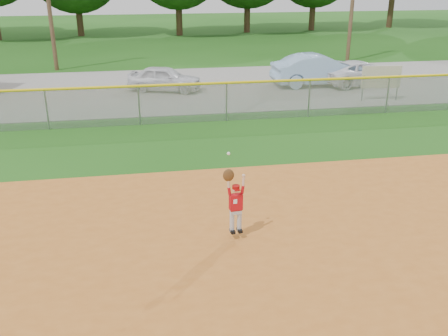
# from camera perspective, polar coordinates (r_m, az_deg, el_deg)

# --- Properties ---
(ground) EXTENTS (120.00, 120.00, 0.00)m
(ground) POSITION_cam_1_polar(r_m,az_deg,el_deg) (10.69, 9.73, -9.79)
(ground) COLOR #1B5012
(ground) RESTS_ON ground
(parking_strip) EXTENTS (44.00, 10.00, 0.03)m
(parking_strip) POSITION_cam_1_polar(r_m,az_deg,el_deg) (25.36, -2.10, 9.24)
(parking_strip) COLOR gray
(parking_strip) RESTS_ON ground
(car_white_a) EXTENTS (3.77, 2.44, 1.19)m
(car_white_a) POSITION_cam_1_polar(r_m,az_deg,el_deg) (24.51, -6.81, 10.12)
(car_white_a) COLOR silver
(car_white_a) RESTS_ON parking_strip
(car_blue) EXTENTS (4.73, 1.70, 1.55)m
(car_blue) POSITION_cam_1_polar(r_m,az_deg,el_deg) (25.95, 10.80, 10.95)
(car_blue) COLOR #90B3D8
(car_blue) RESTS_ON parking_strip
(car_white_b) EXTENTS (4.64, 3.00, 1.19)m
(car_white_b) POSITION_cam_1_polar(r_m,az_deg,el_deg) (26.71, 15.26, 10.48)
(car_white_b) COLOR white
(car_white_b) RESTS_ON parking_strip
(sponsor_sign) EXTENTS (1.77, 0.22, 1.58)m
(sponsor_sign) POSITION_cam_1_polar(r_m,az_deg,el_deg) (23.45, 17.53, 9.78)
(sponsor_sign) COLOR gray
(sponsor_sign) RESTS_ON ground
(outfield_fence) EXTENTS (40.06, 0.10, 1.55)m
(outfield_fence) POSITION_cam_1_polar(r_m,az_deg,el_deg) (19.38, 0.28, 7.93)
(outfield_fence) COLOR gray
(outfield_fence) RESTS_ON ground
(ballplayer) EXTENTS (0.50, 0.22, 1.87)m
(ballplayer) POSITION_cam_1_polar(r_m,az_deg,el_deg) (10.66, 1.23, -3.80)
(ballplayer) COLOR silver
(ballplayer) RESTS_ON ground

